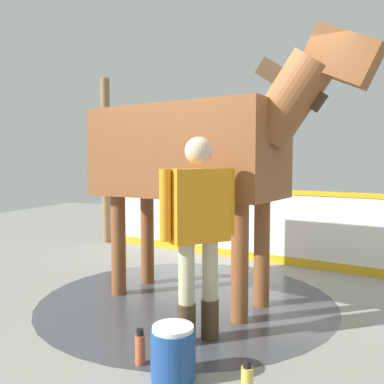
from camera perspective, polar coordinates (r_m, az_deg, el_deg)
The scene contains 9 objects.
ground_plane at distance 4.64m, azimuth 4.27°, elevation -14.38°, with size 16.00×16.00×0.02m, color gray.
wet_patch at distance 4.56m, azimuth -0.68°, elevation -14.53°, with size 3.11×3.11×0.00m, color #42444C.
barrier_wall at distance 6.19m, azimuth 9.63°, elevation -4.92°, with size 5.63×1.27×1.07m.
roof_post_far at distance 7.63m, azimuth -11.75°, elevation 4.15°, with size 0.16×0.16×2.94m, color olive.
horse at distance 4.26m, azimuth 0.61°, elevation 5.47°, with size 3.25×1.30×2.61m.
handler at distance 3.34m, azimuth 0.90°, elevation -4.56°, with size 0.49×0.52×1.67m.
wash_bucket at distance 3.01m, azimuth -2.63°, elevation -21.17°, with size 0.31×0.31×0.36m.
bottle_shampoo at distance 2.83m, azimuth 7.59°, elevation -24.42°, with size 0.08×0.08×0.25m.
bottle_spray at distance 3.22m, azimuth -7.15°, elevation -20.54°, with size 0.07×0.07×0.26m.
Camera 1 is at (1.22, -4.22, 1.47)m, focal length 38.75 mm.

